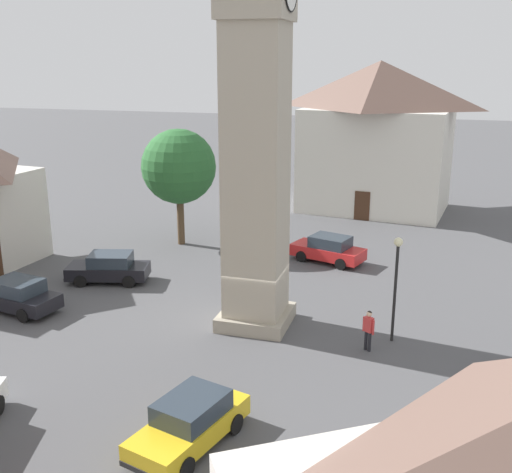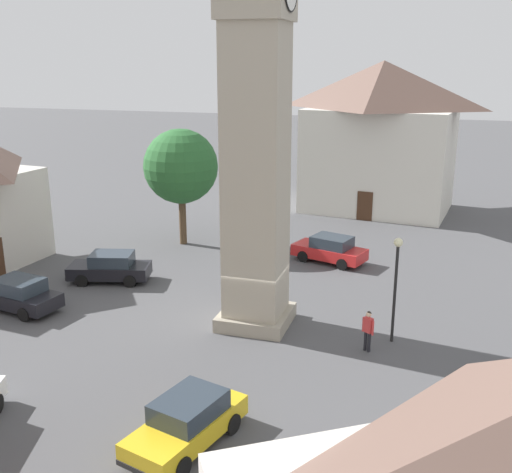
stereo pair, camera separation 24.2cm
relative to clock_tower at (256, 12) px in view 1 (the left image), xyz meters
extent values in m
plane|color=#4C4C4F|center=(0.00, 0.00, -12.79)|extent=(200.00, 200.00, 0.00)
cube|color=gray|center=(0.00, 0.00, -12.49)|extent=(2.93, 2.93, 0.60)
cube|color=#ADA38E|center=(0.00, 0.00, -6.25)|extent=(2.34, 2.34, 11.88)
cube|color=black|center=(1.76, -10.90, -12.20)|extent=(2.36, 4.33, 0.64)
cube|color=#28333D|center=(1.79, -10.75, -11.58)|extent=(1.89, 2.33, 0.64)
cylinder|color=black|center=(0.77, -11.97, -12.47)|extent=(0.32, 0.67, 0.64)
cylinder|color=black|center=(2.75, -9.82, -12.47)|extent=(0.32, 0.67, 0.64)
cylinder|color=black|center=(1.18, -9.55, -12.47)|extent=(0.32, 0.67, 0.64)
cube|color=red|center=(-9.19, 1.53, -12.20)|extent=(2.84, 4.42, 0.64)
cube|color=#28333D|center=(-9.14, 1.68, -11.58)|extent=(2.12, 2.47, 0.64)
cylinder|color=black|center=(-8.79, 0.12, -12.47)|extent=(0.40, 0.68, 0.64)
cylinder|color=black|center=(-10.32, 0.60, -12.47)|extent=(0.40, 0.68, 0.64)
cylinder|color=black|center=(-8.06, 2.47, -12.47)|extent=(0.40, 0.68, 0.64)
cylinder|color=black|center=(-9.58, 2.95, -12.47)|extent=(0.40, 0.68, 0.64)
cube|color=black|center=(-9.79, -0.39, -12.42)|extent=(1.63, 0.61, 0.16)
cube|color=black|center=(-2.79, -8.78, -12.20)|extent=(2.70, 4.40, 0.64)
cube|color=#28333D|center=(-2.82, -8.63, -11.58)|extent=(2.05, 2.43, 0.64)
cylinder|color=black|center=(-1.70, -9.76, -12.47)|extent=(0.38, 0.68, 0.64)
cylinder|color=black|center=(-3.24, -10.17, -12.47)|extent=(0.38, 0.68, 0.64)
cylinder|color=black|center=(-2.33, -7.39, -12.47)|extent=(0.38, 0.68, 0.64)
cylinder|color=black|center=(-3.88, -7.80, -12.47)|extent=(0.38, 0.68, 0.64)
cube|color=black|center=(-2.27, -10.73, -12.42)|extent=(1.64, 0.54, 0.16)
cube|color=gold|center=(8.87, 0.55, -12.20)|extent=(4.40, 2.72, 0.64)
cube|color=#28333D|center=(8.73, 0.59, -11.58)|extent=(2.44, 2.06, 0.64)
cylinder|color=black|center=(10.27, 1.00, -12.47)|extent=(0.68, 0.38, 0.64)
cylinder|color=black|center=(9.85, -0.54, -12.47)|extent=(0.68, 0.38, 0.64)
cylinder|color=black|center=(7.90, 1.65, -12.47)|extent=(0.68, 0.38, 0.64)
cylinder|color=black|center=(7.48, 0.11, -12.47)|extent=(0.68, 0.38, 0.64)
cube|color=black|center=(10.82, 0.02, -12.42)|extent=(0.56, 1.64, 0.16)
cylinder|color=black|center=(1.24, 5.03, -12.38)|extent=(0.13, 0.13, 0.82)
cylinder|color=black|center=(1.14, 4.88, -12.38)|extent=(0.13, 0.13, 0.82)
cube|color=#D13838|center=(1.19, 4.95, -11.67)|extent=(0.38, 0.42, 0.60)
cylinder|color=#D13838|center=(1.32, 5.15, -11.72)|extent=(0.09, 0.09, 0.60)
cylinder|color=#D13838|center=(1.06, 4.75, -11.72)|extent=(0.09, 0.09, 0.60)
sphere|color=beige|center=(1.19, 4.95, -11.22)|extent=(0.22, 0.22, 0.22)
sphere|color=black|center=(1.18, 4.96, -11.20)|extent=(0.20, 0.20, 0.20)
cylinder|color=brown|center=(-10.08, -7.83, -11.15)|extent=(0.44, 0.44, 3.30)
sphere|color=#28602D|center=(-10.08, -7.83, -7.92)|extent=(4.52, 4.52, 4.52)
cube|color=silver|center=(-22.80, 2.72, -8.98)|extent=(8.70, 11.17, 7.63)
pyramid|color=brown|center=(-22.80, 2.72, -3.47)|extent=(9.13, 11.73, 3.39)
cube|color=#422819|center=(-19.04, 2.27, -11.74)|extent=(0.21, 1.10, 2.10)
cylinder|color=black|center=(0.02, 5.82, -10.77)|extent=(0.12, 0.12, 4.05)
sphere|color=beige|center=(0.02, 5.82, -8.56)|extent=(0.36, 0.36, 0.36)
camera|label=1|loc=(23.23, 6.85, -1.70)|focal=42.36mm
camera|label=2|loc=(23.16, 7.08, -1.70)|focal=42.36mm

